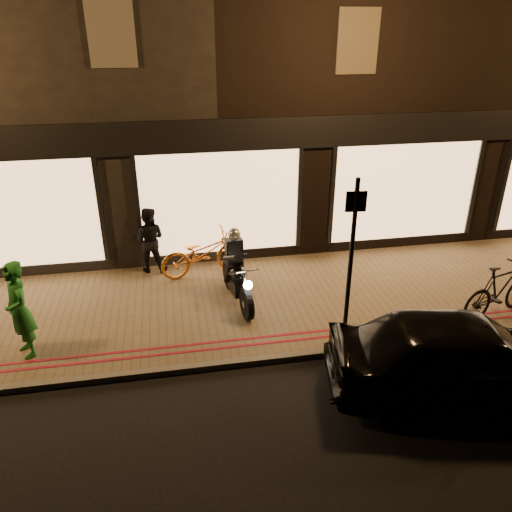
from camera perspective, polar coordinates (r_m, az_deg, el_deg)
The scene contains 12 objects.
ground at distance 8.80m, azimuth -0.66°, elevation -12.50°, with size 90.00×90.00×0.00m, color black.
sidewalk at distance 10.40m, azimuth -2.55°, elevation -5.56°, with size 50.00×4.00×0.12m, color brown.
kerb_stone at distance 8.80m, azimuth -0.72°, elevation -11.99°, with size 50.00×0.14×0.12m, color #59544C.
red_kerb_lines at distance 9.16m, azimuth -1.26°, elevation -9.81°, with size 50.00×0.26×0.01m.
building_row at distance 15.93m, azimuth -6.66°, elevation 21.04°, with size 48.00×10.11×8.50m.
motorcycle at distance 10.11m, azimuth -2.22°, elevation -2.15°, with size 0.64×1.94×1.59m.
sign_post at distance 8.69m, azimuth 10.86°, elevation 0.36°, with size 0.35×0.09×3.00m.
bicycle_gold at distance 11.32m, azimuth -6.08°, elevation 0.32°, with size 0.69×1.97×1.03m, color #C27122.
bicycle_dark at distance 10.74m, azimuth 26.12°, elevation -3.53°, with size 0.53×1.87×1.12m, color black.
person_green at distance 9.31m, azimuth -25.45°, elevation -5.61°, with size 0.64×0.42×1.75m, color #1C6C22.
person_dark at distance 11.58m, azimuth -12.13°, elevation 1.81°, with size 0.74×0.58×1.53m, color black.
parked_car at distance 8.44m, azimuth 22.74°, elevation -10.65°, with size 1.69×4.19×1.43m, color black.
Camera 1 is at (-1.16, -6.85, 5.40)m, focal length 35.00 mm.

